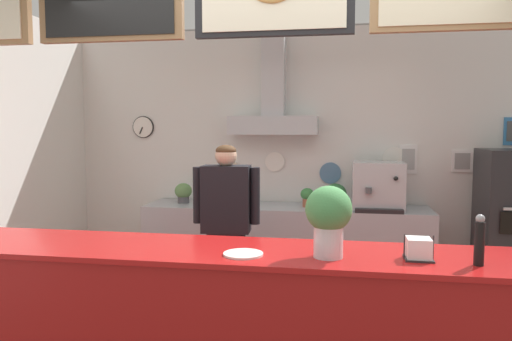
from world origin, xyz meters
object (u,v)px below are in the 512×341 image
potted_sage (335,195)px  pepper_grinder (479,240)px  shop_worker (226,236)px  condiment_plate (243,254)px  potted_thyme (183,192)px  napkin_holder (419,250)px  espresso_machine (378,186)px  basil_vase (329,218)px  potted_basil (219,190)px  potted_rosemary (307,196)px

potted_sage → pepper_grinder: 2.67m
shop_worker → condiment_plate: 1.34m
potted_thyme → condiment_plate: size_ratio=1.01×
potted_thyme → pepper_grinder: (2.41, -2.61, 0.15)m
shop_worker → napkin_holder: 1.79m
espresso_machine → basil_vase: 2.56m
espresso_machine → pepper_grinder: 2.57m
potted_sage → condiment_plate: (-0.46, -2.56, 0.01)m
potted_thyme → condiment_plate: potted_thyme is taller
potted_basil → pepper_grinder: size_ratio=1.09×
shop_worker → potted_rosemary: 1.43m
condiment_plate → potted_basil: bearing=106.8°
shop_worker → espresso_machine: size_ratio=3.10×
potted_sage → potted_basil: bearing=178.6°
potted_rosemary → potted_sage: potted_sage is taller
potted_basil → espresso_machine: bearing=-1.3°
potted_thyme → potted_rosemary: potted_thyme is taller
espresso_machine → potted_sage: bearing=179.0°
potted_basil → pepper_grinder: 3.27m
shop_worker → napkin_holder: bearing=134.0°
potted_sage → napkin_holder: (0.47, -2.49, 0.06)m
potted_basil → potted_sage: potted_basil is taller
espresso_machine → potted_rosemary: 0.73m
shop_worker → espresso_machine: shop_worker is taller
potted_sage → condiment_plate: size_ratio=1.17×
pepper_grinder → napkin_holder: 0.30m
basil_vase → espresso_machine: bearing=80.3°
basil_vase → potted_basil: bearing=115.8°
espresso_machine → napkin_holder: size_ratio=3.35×
shop_worker → potted_thyme: bearing=-63.1°
condiment_plate → napkin_holder: 0.93m
basil_vase → pepper_grinder: bearing=-2.2°
shop_worker → potted_sage: size_ratio=6.27×
napkin_holder → potted_sage: bearing=100.6°
basil_vase → shop_worker: bearing=124.6°
potted_rosemary → potted_sage: bearing=-1.3°
shop_worker → potted_sage: bearing=-127.1°
basil_vase → pepper_grinder: size_ratio=1.48×
potted_basil → potted_rosemary: size_ratio=1.42×
shop_worker → potted_thyme: size_ratio=7.25×
shop_worker → pepper_grinder: size_ratio=6.11×
shop_worker → pepper_grinder: (1.60, -1.26, 0.31)m
potted_rosemary → espresso_machine: bearing=-1.2°
potted_rosemary → napkin_holder: napkin_holder is taller
potted_basil → condiment_plate: (0.78, -2.59, -0.01)m
potted_rosemary → pepper_grinder: pepper_grinder is taller
potted_basil → condiment_plate: 2.71m
potted_rosemary → napkin_holder: 2.61m
shop_worker → potted_rosemary: size_ratio=7.98×
potted_rosemary → pepper_grinder: size_ratio=0.77×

